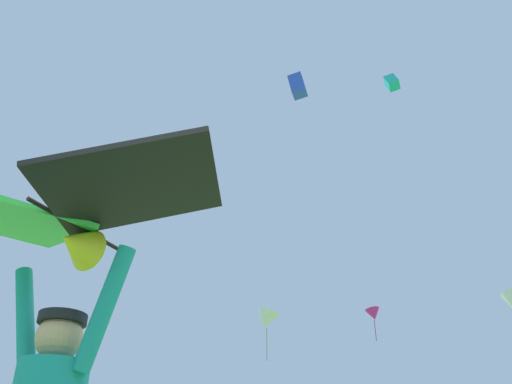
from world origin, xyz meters
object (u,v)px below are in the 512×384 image
Objects in this scene: distant_kite_teal_overhead_distant at (392,83)px; distant_kite_magenta_mid_left at (374,314)px; distant_kite_white_mid_right at (266,320)px; held_stunt_kite at (70,214)px; distant_kite_blue_low_right at (298,86)px.

distant_kite_magenta_mid_left is at bearing 118.16° from distant_kite_teal_overhead_distant.
distant_kite_teal_overhead_distant is 0.44× the size of distant_kite_white_mid_right.
distant_kite_blue_low_right reaches higher than held_stunt_kite.
held_stunt_kite is at bearing -66.73° from distant_kite_blue_low_right.
distant_kite_magenta_mid_left reaches higher than distant_kite_white_mid_right.
distant_kite_blue_low_right is at bearing -78.13° from distant_kite_magenta_mid_left.
held_stunt_kite is 1.77× the size of distant_kite_teal_overhead_distant.
distant_kite_white_mid_right is at bearing -177.93° from distant_kite_teal_overhead_distant.
held_stunt_kite is 22.98m from distant_kite_white_mid_right.
distant_kite_teal_overhead_distant is 0.87× the size of distant_kite_blue_low_right.
distant_kite_magenta_mid_left is (-0.07, 14.30, 3.91)m from distant_kite_white_mid_right.
distant_kite_blue_low_right reaches higher than distant_kite_magenta_mid_left.
distant_kite_white_mid_right is 1.07× the size of distant_kite_magenta_mid_left.
held_stunt_kite is 36.76m from distant_kite_magenta_mid_left.
distant_kite_blue_low_right is 11.62m from distant_kite_white_mid_right.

